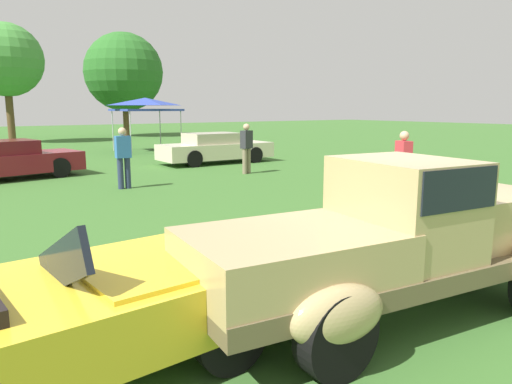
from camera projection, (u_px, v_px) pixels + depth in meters
The scene contains 11 objects.
ground_plane at pixel (387, 288), 6.01m from camera, with size 120.00×120.00×0.00m, color #386628.
feature_pickup_truck at pixel (396, 237), 5.08m from camera, with size 4.73×2.18×1.70m.
neighbor_convertible at pixel (49, 316), 3.84m from camera, with size 4.51×2.07×1.40m.
show_car_burgundy at pixel (8, 160), 14.95m from camera, with size 4.49×2.44×1.22m.
show_car_cream at pixel (215, 148), 19.30m from camera, with size 4.60×1.75×1.22m.
spectator_near_truck at pixel (247, 147), 16.20m from camera, with size 0.46×0.35×1.69m.
spectator_between_cars at pixel (123, 156), 13.17m from camera, with size 0.41×0.26×1.69m.
spectator_by_row at pixel (403, 164), 11.21m from camera, with size 0.37×0.46×1.69m.
canopy_tent_center_field at pixel (145, 103), 24.22m from camera, with size 2.92×2.92×2.71m.
treeline_mid_left at pixel (5, 60), 29.47m from camera, with size 4.49×4.49×7.37m.
treeline_center at pixel (124, 72), 36.66m from camera, with size 5.94×5.94×7.86m.
Camera 1 is at (-4.58, -3.78, 2.23)m, focal length 33.62 mm.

